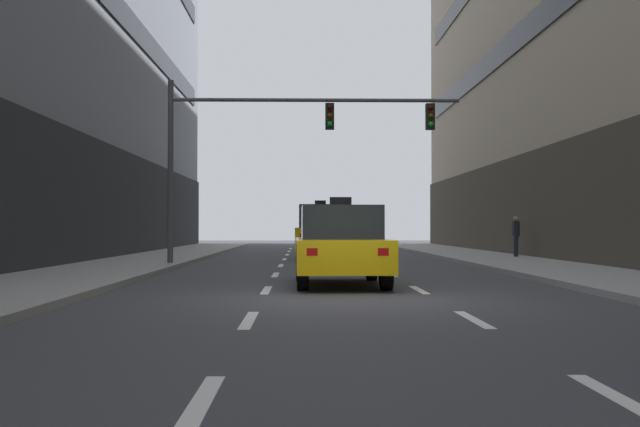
{
  "coord_description": "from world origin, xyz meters",
  "views": [
    {
      "loc": [
        -0.8,
        -13.6,
        1.28
      ],
      "look_at": [
        -0.15,
        16.5,
        1.81
      ],
      "focal_mm": 43.28,
      "sensor_mm": 36.0,
      "label": 1
    }
  ],
  "objects_px": {
    "taxi_driving_1": "(340,246)",
    "traffic_signal_0": "(277,134)",
    "taxi_driving_0": "(317,235)",
    "pedestrian_0": "(516,233)",
    "taxi_driving_2": "(320,232)"
  },
  "relations": [
    {
      "from": "taxi_driving_1",
      "to": "traffic_signal_0",
      "type": "bearing_deg",
      "value": 102.2
    },
    {
      "from": "taxi_driving_0",
      "to": "taxi_driving_1",
      "type": "xyz_separation_m",
      "value": [
        0.02,
        -25.82,
        0.01
      ]
    },
    {
      "from": "taxi_driving_0",
      "to": "taxi_driving_1",
      "type": "relative_size",
      "value": 1.0
    },
    {
      "from": "traffic_signal_0",
      "to": "pedestrian_0",
      "type": "height_order",
      "value": "traffic_signal_0"
    },
    {
      "from": "taxi_driving_2",
      "to": "taxi_driving_0",
      "type": "bearing_deg",
      "value": 89.53
    },
    {
      "from": "taxi_driving_2",
      "to": "traffic_signal_0",
      "type": "xyz_separation_m",
      "value": [
        -1.55,
        -6.51,
        3.17
      ]
    },
    {
      "from": "taxi_driving_1",
      "to": "pedestrian_0",
      "type": "height_order",
      "value": "taxi_driving_1"
    },
    {
      "from": "taxi_driving_0",
      "to": "pedestrian_0",
      "type": "xyz_separation_m",
      "value": [
        7.41,
        -13.21,
        0.19
      ]
    },
    {
      "from": "pedestrian_0",
      "to": "traffic_signal_0",
      "type": "bearing_deg",
      "value": -151.6
    },
    {
      "from": "taxi_driving_1",
      "to": "taxi_driving_2",
      "type": "xyz_separation_m",
      "value": [
        -0.12,
        14.23,
        0.22
      ]
    },
    {
      "from": "taxi_driving_0",
      "to": "traffic_signal_0",
      "type": "xyz_separation_m",
      "value": [
        -1.64,
        -18.1,
        3.4
      ]
    },
    {
      "from": "taxi_driving_0",
      "to": "pedestrian_0",
      "type": "bearing_deg",
      "value": -60.7
    },
    {
      "from": "taxi_driving_1",
      "to": "traffic_signal_0",
      "type": "distance_m",
      "value": 8.59
    },
    {
      "from": "taxi_driving_0",
      "to": "taxi_driving_2",
      "type": "relative_size",
      "value": 1.03
    },
    {
      "from": "traffic_signal_0",
      "to": "taxi_driving_1",
      "type": "bearing_deg",
      "value": -77.8
    }
  ]
}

